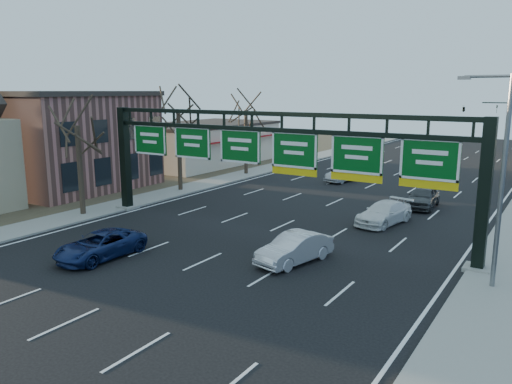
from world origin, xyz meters
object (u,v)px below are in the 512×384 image
Objects in this scene: car_blue_suv at (100,245)px; car_silver_sedan at (295,248)px; car_white_wagon at (384,213)px; sign_gantry at (269,156)px.

car_silver_sedan is at bearing 29.49° from car_blue_suv.
car_silver_sedan is at bearing -86.58° from car_white_wagon.
car_blue_suv is 17.34m from car_white_wagon.
sign_gantry reaches higher than car_white_wagon.
car_white_wagon is (9.91, 14.23, 0.03)m from car_blue_suv.
car_silver_sedan is at bearing -44.48° from sign_gantry.
car_white_wagon is at bearing 56.04° from car_blue_suv.
car_white_wagon is (5.03, 5.88, -3.93)m from sign_gantry.
sign_gantry is 5.11× the size of car_blue_suv.
car_white_wagon is at bearing 49.46° from sign_gantry.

